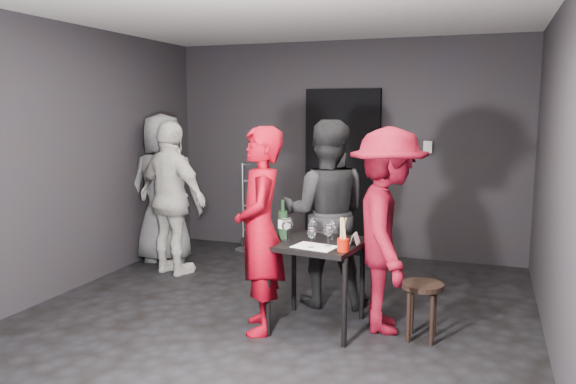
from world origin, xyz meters
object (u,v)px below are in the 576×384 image
(bystander_grey, at_px, (163,174))
(wine_bottle, at_px, (283,224))
(stool, at_px, (422,295))
(breadstick_cup, at_px, (343,235))
(man_maroon, at_px, (388,216))
(hand_truck, at_px, (254,234))
(server_red, at_px, (260,216))
(tasting_table, at_px, (317,253))
(bystander_cream, at_px, (172,187))
(woman_black, at_px, (326,198))

(bystander_grey, distance_m, wine_bottle, 2.48)
(stool, relative_size, breadstick_cup, 1.65)
(man_maroon, relative_size, bystander_grey, 0.90)
(hand_truck, height_order, server_red, server_red)
(server_red, bearing_deg, hand_truck, -179.29)
(tasting_table, relative_size, bystander_cream, 0.38)
(breadstick_cup, bearing_deg, bystander_grey, 148.11)
(hand_truck, relative_size, woman_black, 0.56)
(woman_black, distance_m, man_maroon, 0.80)
(tasting_table, distance_m, woman_black, 0.72)
(bystander_cream, height_order, wine_bottle, bystander_cream)
(hand_truck, relative_size, tasting_table, 1.52)
(man_maroon, distance_m, bystander_grey, 3.16)
(bystander_cream, height_order, bystander_grey, bystander_grey)
(tasting_table, distance_m, bystander_cream, 2.24)
(stool, xyz_separation_m, wine_bottle, (-1.18, -0.03, 0.51))
(server_red, distance_m, breadstick_cup, 0.72)
(hand_truck, bearing_deg, man_maroon, -34.51)
(man_maroon, bearing_deg, breadstick_cup, 131.72)
(bystander_grey, bearing_deg, server_red, 127.08)
(hand_truck, xyz_separation_m, bystander_cream, (-0.42, -1.33, 0.78))
(bystander_grey, bearing_deg, tasting_table, 136.36)
(wine_bottle, bearing_deg, man_maroon, 10.48)
(wine_bottle, bearing_deg, bystander_grey, 145.81)
(wine_bottle, bearing_deg, server_red, -119.14)
(tasting_table, relative_size, man_maroon, 0.39)
(bystander_grey, bearing_deg, bystander_cream, 118.25)
(hand_truck, bearing_deg, tasting_table, -45.04)
(wine_bottle, bearing_deg, breadstick_cup, -23.01)
(hand_truck, distance_m, wine_bottle, 2.71)
(woman_black, xyz_separation_m, breadstick_cup, (0.39, -0.86, -0.15))
(woman_black, xyz_separation_m, bystander_grey, (-2.25, 0.78, 0.05))
(stool, bearing_deg, bystander_grey, 157.18)
(hand_truck, distance_m, woman_black, 2.38)
(man_maroon, distance_m, breadstick_cup, 0.50)
(tasting_table, distance_m, wine_bottle, 0.38)
(stool, bearing_deg, woman_black, 149.46)
(server_red, distance_m, bystander_grey, 2.51)
(server_red, xyz_separation_m, wine_bottle, (0.12, 0.22, -0.10))
(server_red, height_order, woman_black, woman_black)
(server_red, height_order, bystander_grey, bystander_grey)
(tasting_table, distance_m, man_maroon, 0.66)
(breadstick_cup, bearing_deg, bystander_cream, 151.68)
(hand_truck, height_order, wine_bottle, hand_truck)
(man_maroon, height_order, bystander_cream, bystander_cream)
(tasting_table, relative_size, breadstick_cup, 2.63)
(bystander_grey, xyz_separation_m, breadstick_cup, (2.64, -1.64, -0.20))
(man_maroon, relative_size, breadstick_cup, 6.81)
(wine_bottle, bearing_deg, woman_black, 71.21)
(tasting_table, bearing_deg, breadstick_cup, -41.50)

